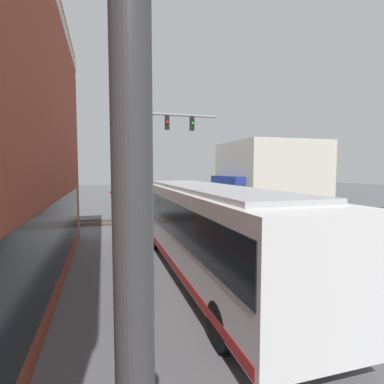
{
  "coord_description": "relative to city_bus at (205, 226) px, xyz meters",
  "views": [
    {
      "loc": [
        -15.69,
        6.21,
        3.69
      ],
      "look_at": [
        5.5,
        -0.08,
        2.05
      ],
      "focal_mm": 28.0,
      "sensor_mm": 36.0,
      "label": 1
    }
  ],
  "objects": [
    {
      "name": "traffic_signal_gantry",
      "position": [
        10.09,
        0.72,
        3.98
      ],
      "size": [
        0.42,
        7.06,
        7.78
      ],
      "color": "gray",
      "rests_on": "ground"
    },
    {
      "name": "parked_car_blue",
      "position": [
        32.37,
        -2.6,
        -1.07
      ],
      "size": [
        4.71,
        1.82,
        1.43
      ],
      "color": "navy",
      "rests_on": "ground"
    },
    {
      "name": "rail_track_near",
      "position": [
        11.88,
        -2.8,
        -1.71
      ],
      "size": [
        2.6,
        60.0,
        0.15
      ],
      "color": "#332D28",
      "rests_on": "ground"
    },
    {
      "name": "shop_building",
      "position": [
        20.86,
        -15.04,
        1.66
      ],
      "size": [
        10.1,
        10.73,
        6.82
      ],
      "color": "beige",
      "rests_on": "ground"
    },
    {
      "name": "parked_car_red",
      "position": [
        17.52,
        -0.0,
        -1.05
      ],
      "size": [
        4.25,
        1.82,
        1.5
      ],
      "color": "#B21E19",
      "rests_on": "ground"
    },
    {
      "name": "city_bus",
      "position": [
        0.0,
        0.0,
        0.0
      ],
      "size": [
        12.22,
        2.59,
        3.14
      ],
      "color": "white",
      "rests_on": "ground"
    },
    {
      "name": "parked_car_grey",
      "position": [
        25.68,
        -5.4,
        -1.09
      ],
      "size": [
        4.88,
        1.82,
        1.37
      ],
      "color": "slate",
      "rests_on": "ground"
    },
    {
      "name": "crossing_signal",
      "position": [
        9.37,
        2.45,
        0.56
      ],
      "size": [
        1.41,
        1.18,
        3.81
      ],
      "color": "gray",
      "rests_on": "ground"
    },
    {
      "name": "ground_plane",
      "position": [
        5.88,
        -2.8,
        -1.74
      ],
      "size": [
        120.0,
        120.0,
        0.0
      ],
      "primitive_type": "plane",
      "color": "#565659"
    },
    {
      "name": "streetlamp",
      "position": [
        -8.94,
        3.33,
        1.33
      ],
      "size": [
        0.44,
        0.44,
        5.16
      ],
      "color": "#38383A",
      "rests_on": "ground"
    },
    {
      "name": "pedestrian_near_bus",
      "position": [
        -1.49,
        -1.89,
        -0.78
      ],
      "size": [
        0.34,
        0.34,
        1.86
      ],
      "color": "#473828",
      "rests_on": "ground"
    }
  ]
}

